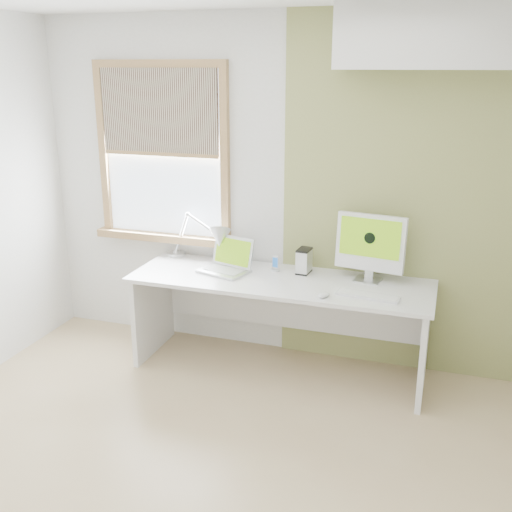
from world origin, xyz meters
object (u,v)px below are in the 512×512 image
at_px(imac, 370,244).
at_px(external_drive, 304,261).
at_px(desk_lamp, 211,239).
at_px(desk, 282,301).
at_px(laptop, 228,263).

bearing_deg(imac, external_drive, 179.07).
relative_size(desk_lamp, external_drive, 3.42).
bearing_deg(desk, imac, 11.33).
relative_size(desk_lamp, laptop, 1.54).
xyz_separation_m(desk, desk_lamp, (-0.61, 0.13, 0.39)).
relative_size(external_drive, imac, 0.37).
height_order(laptop, imac, imac).
distance_m(desk, desk_lamp, 0.74).
xyz_separation_m(desk, external_drive, (0.13, 0.13, 0.29)).
bearing_deg(imac, desk, -168.67).
distance_m(desk_lamp, imac, 1.23).
distance_m(laptop, imac, 1.07).
height_order(desk_lamp, imac, imac).
height_order(desk_lamp, external_drive, desk_lamp).
bearing_deg(laptop, external_drive, 13.06).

